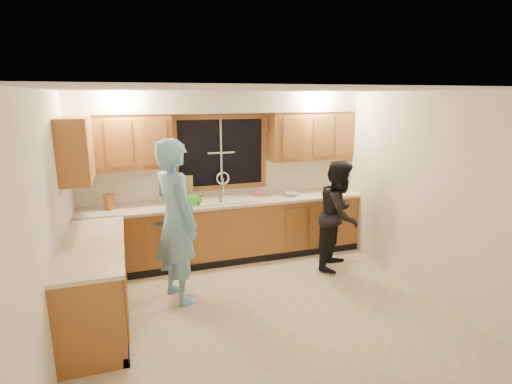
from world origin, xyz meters
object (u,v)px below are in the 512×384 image
at_px(dish_crate, 188,200).
at_px(knife_block, 109,202).
at_px(soap_bottle, 257,190).
at_px(dishwasher, 170,239).
at_px(stove, 92,309).
at_px(sink, 226,204).
at_px(bowl, 292,194).
at_px(man, 176,221).
at_px(woman, 339,215).

bearing_deg(dish_crate, knife_block, 175.80).
bearing_deg(knife_block, soap_bottle, -39.37).
distance_m(dishwasher, stove, 2.04).
distance_m(knife_block, soap_bottle, 2.17).
relative_size(sink, bowl, 3.96).
bearing_deg(man, knife_block, 15.20).
bearing_deg(stove, soap_bottle, 39.80).
bearing_deg(dishwasher, soap_bottle, 5.29).
xyz_separation_m(sink, woman, (1.46, -0.80, -0.08)).
xyz_separation_m(dishwasher, soap_bottle, (1.38, 0.13, 0.60)).
bearing_deg(stove, bowl, 32.28).
xyz_separation_m(stove, soap_bottle, (2.33, 1.94, 0.56)).
relative_size(woman, bowl, 7.23).
xyz_separation_m(sink, dishwasher, (-0.85, -0.01, -0.45)).
bearing_deg(dish_crate, man, -106.87).
bearing_deg(sink, man, -130.67).
distance_m(man, woman, 2.35).
bearing_deg(sink, soap_bottle, 12.10).
xyz_separation_m(sink, man, (-0.87, -1.01, 0.12)).
distance_m(stove, dish_crate, 2.22).
bearing_deg(man, woman, -105.70).
bearing_deg(woman, stove, 152.48).
bearing_deg(sink, dish_crate, -175.58).
distance_m(dish_crate, soap_bottle, 1.11).
bearing_deg(sink, dishwasher, -179.01).
bearing_deg(stove, man, 41.11).
relative_size(man, soap_bottle, 11.02).
bearing_deg(soap_bottle, stove, -140.20).
height_order(stove, soap_bottle, soap_bottle).
distance_m(soap_bottle, bowl, 0.54).
bearing_deg(dishwasher, stove, -117.69).
bearing_deg(sink, knife_block, 178.83).
distance_m(sink, stove, 2.60).
xyz_separation_m(dishwasher, stove, (-0.95, -1.81, 0.04)).
xyz_separation_m(stove, man, (0.93, 0.81, 0.54)).
bearing_deg(woman, dish_crate, 114.64).
distance_m(man, bowl, 2.15).
bearing_deg(woman, soap_bottle, 90.58).
relative_size(woman, soap_bottle, 8.75).
relative_size(stove, soap_bottle, 5.02).
xyz_separation_m(woman, knife_block, (-3.10, 0.83, 0.24)).
bearing_deg(soap_bottle, dishwasher, -174.71).
relative_size(man, woman, 1.26).
relative_size(sink, man, 0.43).
height_order(stove, man, man).
bearing_deg(dish_crate, woman, -20.32).
relative_size(knife_block, dish_crate, 0.80).
xyz_separation_m(soap_bottle, bowl, (0.52, -0.14, -0.06)).
height_order(sink, dishwasher, sink).
xyz_separation_m(stove, knife_block, (0.16, 1.86, 0.58)).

